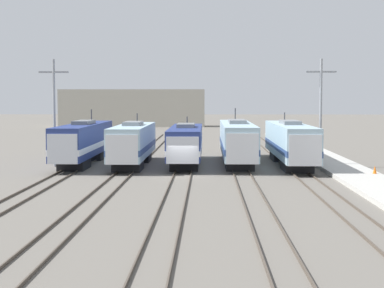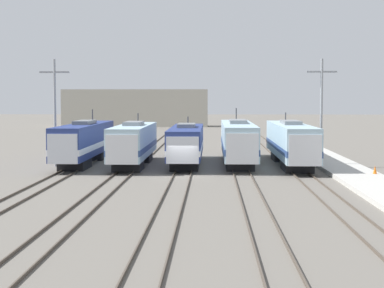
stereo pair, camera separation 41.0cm
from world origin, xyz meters
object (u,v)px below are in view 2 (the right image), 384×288
object	(u,v)px
catenary_tower_right	(321,109)
locomotive_center	(186,144)
locomotive_far_left	(84,142)
catenary_tower_left	(55,109)
traffic_cone	(375,170)
locomotive_center_right	(238,141)
locomotive_center_left	(133,143)
locomotive_far_right	(291,143)

from	to	relation	value
catenary_tower_right	locomotive_center	bearing A→B (deg)	172.46
locomotive_far_left	catenary_tower_left	xyz separation A→B (m)	(-2.29, -2.08, 3.28)
catenary_tower_left	catenary_tower_right	distance (m)	25.05
locomotive_far_left	traffic_cone	size ratio (longest dim) A/B	28.92
locomotive_center_right	traffic_cone	bearing A→B (deg)	-45.08
catenary_tower_right	locomotive_center_right	bearing A→B (deg)	160.72
locomotive_center_left	traffic_cone	size ratio (longest dim) A/B	25.19
locomotive_center_right	catenary_tower_left	size ratio (longest dim) A/B	1.96
locomotive_far_left	locomotive_center_left	world-z (taller)	locomotive_far_left
locomotive_far_left	locomotive_center_right	distance (m)	15.12
locomotive_far_left	locomotive_far_right	world-z (taller)	locomotive_far_left
locomotive_far_left	catenary_tower_right	distance (m)	23.09
catenary_tower_left	traffic_cone	bearing A→B (deg)	-15.97
locomotive_center_left	traffic_cone	distance (m)	22.51
locomotive_center_right	catenary_tower_left	xyz separation A→B (m)	(-17.40, -2.68, 3.25)
locomotive_center	locomotive_far_right	world-z (taller)	locomotive_far_right
locomotive_center_right	catenary_tower_right	size ratio (longest dim) A/B	1.96
locomotive_center_left	locomotive_center	size ratio (longest dim) A/B	0.96
catenary_tower_left	locomotive_far_left	bearing A→B (deg)	42.28
locomotive_center_left	locomotive_far_right	xyz separation A→B (m)	(15.11, 0.80, 0.04)
locomotive_center_right	locomotive_far_right	distance (m)	5.22
locomotive_center	traffic_cone	world-z (taller)	locomotive_center
locomotive_far_left	locomotive_center	size ratio (longest dim) A/B	1.10
locomotive_center	catenary_tower_left	world-z (taller)	catenary_tower_left
locomotive_far_left	locomotive_center_right	world-z (taller)	locomotive_center_right
locomotive_far_left	catenary_tower_right	xyz separation A→B (m)	(22.76, -2.08, 3.28)
locomotive_far_right	locomotive_far_left	bearing A→B (deg)	177.83
locomotive_far_left	catenary_tower_right	size ratio (longest dim) A/B	1.88
locomotive_center_right	locomotive_far_left	bearing A→B (deg)	-177.75
locomotive_center_left	traffic_cone	bearing A→B (deg)	-22.40
locomotive_center_left	locomotive_center_right	size ratio (longest dim) A/B	0.84
locomotive_far_left	traffic_cone	distance (m)	27.76
locomotive_far_right	locomotive_center	bearing A→B (deg)	177.95
locomotive_center_left	locomotive_center	bearing A→B (deg)	12.96
locomotive_center	catenary_tower_left	bearing A→B (deg)	-172.27
locomotive_center_left	locomotive_center_right	bearing A→B (deg)	12.07
catenary_tower_left	locomotive_center_left	bearing A→B (deg)	4.06
locomotive_center_right	locomotive_far_right	size ratio (longest dim) A/B	1.00
locomotive_far_left	locomotive_far_right	xyz separation A→B (m)	(20.15, -0.76, 0.02)
locomotive_center	catenary_tower_right	size ratio (longest dim) A/B	1.71
locomotive_far_left	locomotive_far_right	bearing A→B (deg)	-2.17
locomotive_far_left	locomotive_center	world-z (taller)	locomotive_far_left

